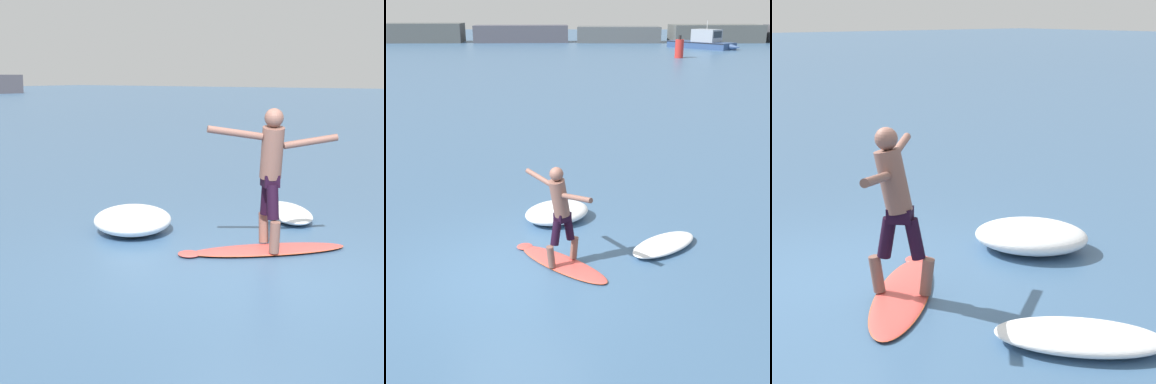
# 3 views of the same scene
# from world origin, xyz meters

# --- Properties ---
(ground_plane) EXTENTS (200.00, 200.00, 0.00)m
(ground_plane) POSITION_xyz_m (0.00, 0.00, 0.00)
(ground_plane) COLOR #3E6288
(rock_jetty_breakwater) EXTENTS (72.37, 5.46, 2.32)m
(rock_jetty_breakwater) POSITION_xyz_m (12.18, 62.00, 1.08)
(rock_jetty_breakwater) COLOR #4D5151
(rock_jetty_breakwater) RESTS_ON ground
(surfboard) EXTENTS (1.94, 1.90, 0.19)m
(surfboard) POSITION_xyz_m (0.79, 0.31, 0.03)
(surfboard) COLOR #E25049
(surfboard) RESTS_ON ground
(surfer) EXTENTS (1.21, 1.31, 1.83)m
(surfer) POSITION_xyz_m (0.78, 0.25, 1.14)
(surfer) COLOR brown
(surfer) RESTS_ON surfboard
(fishing_boat_near_jetty) EXTENTS (6.90, 7.62, 2.91)m
(fishing_boat_near_jetty) POSITION_xyz_m (14.75, 51.78, 0.68)
(fishing_boat_near_jetty) COLOR navy
(fishing_boat_near_jetty) RESTS_ON ground
(channel_marker_buoy) EXTENTS (0.76, 0.76, 1.96)m
(channel_marker_buoy) POSITION_xyz_m (10.12, 40.65, 0.82)
(channel_marker_buoy) COLOR red
(channel_marker_buoy) RESTS_ON ground
(wave_foam_at_tail) EXTENTS (1.87, 1.81, 0.38)m
(wave_foam_at_tail) POSITION_xyz_m (0.64, 2.44, 0.19)
(wave_foam_at_tail) COLOR white
(wave_foam_at_tail) RESTS_ON ground
(wave_foam_at_nose) EXTENTS (1.66, 1.59, 0.20)m
(wave_foam_at_nose) POSITION_xyz_m (2.76, 0.96, 0.10)
(wave_foam_at_nose) COLOR white
(wave_foam_at_nose) RESTS_ON ground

